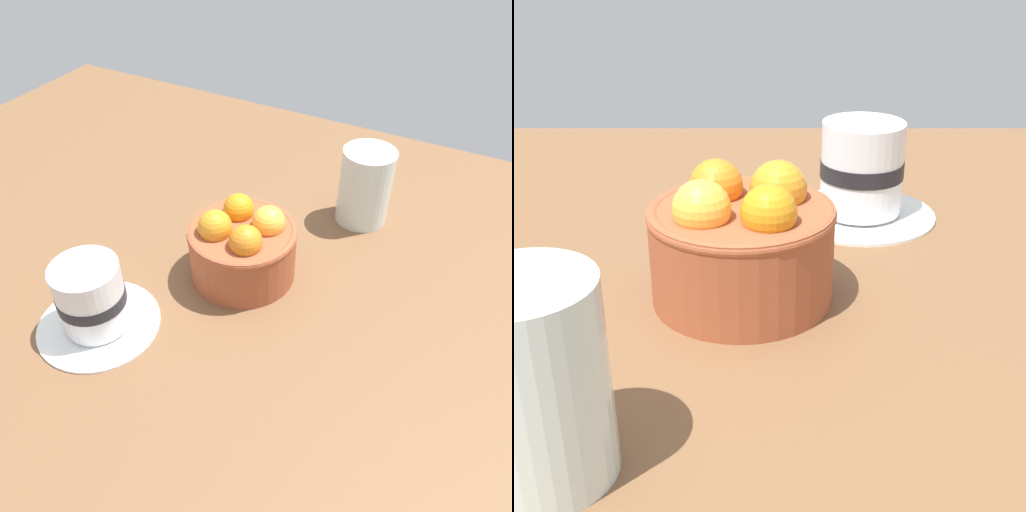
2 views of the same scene
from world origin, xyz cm
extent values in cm
cube|color=brown|center=(0.00, 0.00, -1.79)|extent=(132.97, 89.50, 3.58)
cylinder|color=#9E4C2D|center=(0.00, 0.00, 3.48)|extent=(13.02, 13.02, 6.97)
torus|color=#9E4C2D|center=(0.00, 0.00, 6.57)|extent=(13.22, 13.22, 1.00)
sphere|color=orange|center=(1.89, -2.56, 7.68)|extent=(3.80, 3.80, 3.80)
sphere|color=orange|center=(2.56, 1.89, 7.68)|extent=(4.12, 4.12, 4.12)
sphere|color=orange|center=(-1.89, 2.56, 7.68)|extent=(3.88, 3.88, 3.88)
sphere|color=#F9AE3B|center=(-2.56, -1.89, 7.68)|extent=(3.97, 3.97, 3.97)
cylinder|color=white|center=(10.19, 15.37, 0.30)|extent=(13.80, 13.80, 0.60)
cylinder|color=white|center=(10.19, 15.37, 4.70)|extent=(7.35, 7.35, 8.21)
cylinder|color=black|center=(10.19, 15.37, 4.61)|extent=(7.51, 7.51, 1.48)
cylinder|color=silver|center=(-9.19, -18.04, 5.38)|extent=(7.18, 7.18, 10.75)
camera|label=1|loc=(-23.80, 41.11, 44.23)|focal=35.83mm
camera|label=2|loc=(1.97, -46.20, 25.61)|focal=50.71mm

